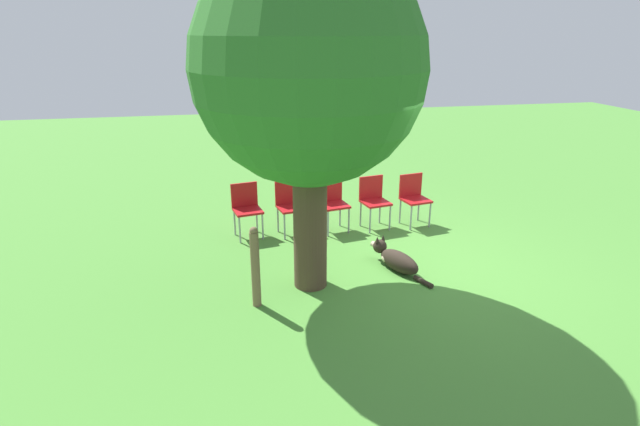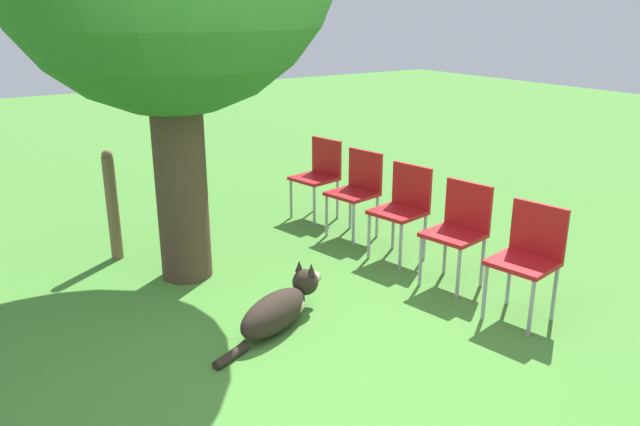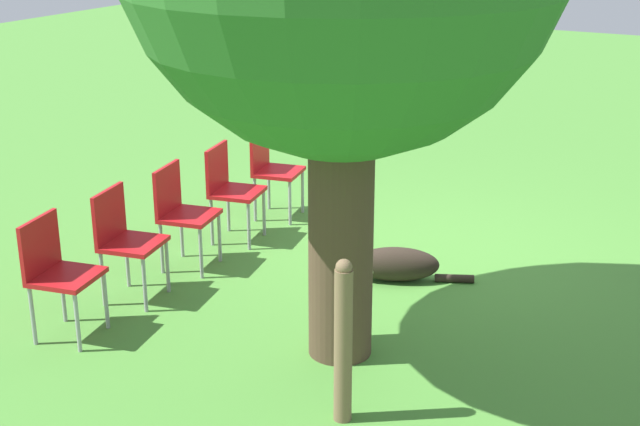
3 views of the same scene
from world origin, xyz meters
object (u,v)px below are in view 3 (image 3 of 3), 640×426
at_px(red_chair_0, 271,165).
at_px(red_chair_3, 124,235).
at_px(red_chair_1, 229,185).
at_px(fence_post, 343,341).
at_px(red_chair_4, 56,268).
at_px(dog, 387,263).
at_px(red_chair_2, 181,208).

relative_size(red_chair_0, red_chair_3, 1.00).
relative_size(red_chair_1, red_chair_3, 1.00).
xyz_separation_m(fence_post, red_chair_3, (2.29, -0.76, -0.01)).
distance_m(red_chair_1, red_chair_3, 1.45).
relative_size(red_chair_0, red_chair_4, 1.00).
relative_size(dog, fence_post, 1.09).
relative_size(red_chair_1, red_chair_2, 1.00).
distance_m(dog, red_chair_2, 1.79).
relative_size(fence_post, red_chair_3, 1.19).
relative_size(dog, red_chair_1, 1.30).
bearing_deg(red_chair_0, red_chair_2, -101.17).
bearing_deg(red_chair_2, red_chair_0, 78.83).
xyz_separation_m(red_chair_3, red_chair_4, (0.01, 0.72, 0.00)).
bearing_deg(dog, red_chair_2, -5.43).
bearing_deg(dog, red_chair_3, 13.56).
height_order(dog, red_chair_2, red_chair_2).
relative_size(dog, red_chair_2, 1.30).
height_order(fence_post, red_chair_1, fence_post).
bearing_deg(red_chair_0, red_chair_4, -101.17).
bearing_deg(red_chair_1, red_chair_2, -101.17).
relative_size(red_chair_0, red_chair_2, 1.00).
distance_m(dog, red_chair_0, 1.91).
height_order(fence_post, red_chair_3, fence_post).
xyz_separation_m(dog, red_chair_1, (1.66, -0.17, 0.37)).
distance_m(fence_post, red_chair_0, 3.70).
bearing_deg(dog, red_chair_0, -52.26).
distance_m(red_chair_2, red_chair_3, 0.72).
xyz_separation_m(red_chair_0, red_chair_1, (0.01, 0.72, 0.00)).
xyz_separation_m(red_chair_1, red_chair_3, (0.02, 1.45, 0.00)).
bearing_deg(fence_post, red_chair_1, -44.25).
distance_m(dog, fence_post, 2.16).
height_order(red_chair_2, red_chair_4, same).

